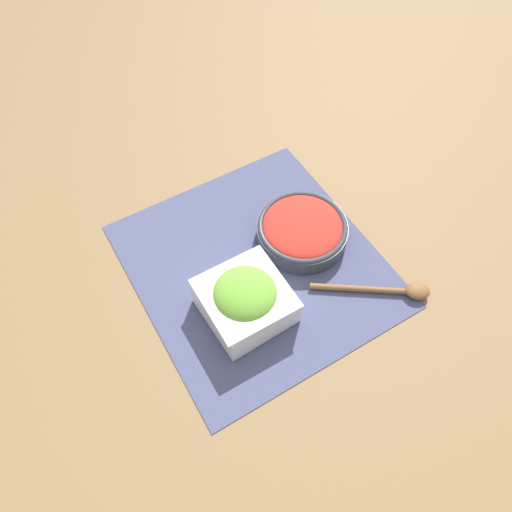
% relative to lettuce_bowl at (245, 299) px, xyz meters
% --- Properties ---
extents(ground_plane, '(3.00, 3.00, 0.00)m').
position_rel_lettuce_bowl_xyz_m(ground_plane, '(-0.08, 0.07, -0.05)').
color(ground_plane, olive).
extents(placemat, '(0.49, 0.46, 0.00)m').
position_rel_lettuce_bowl_xyz_m(placemat, '(-0.08, 0.07, -0.05)').
color(placemat, '#474C70').
rests_on(placemat, ground_plane).
extents(lettuce_bowl, '(0.15, 0.15, 0.09)m').
position_rel_lettuce_bowl_xyz_m(lettuce_bowl, '(0.00, 0.00, 0.00)').
color(lettuce_bowl, white).
rests_on(lettuce_bowl, placemat).
extents(tomato_bowl, '(0.19, 0.19, 0.05)m').
position_rel_lettuce_bowl_xyz_m(tomato_bowl, '(-0.09, 0.18, -0.02)').
color(tomato_bowl, '#333842').
rests_on(tomato_bowl, placemat).
extents(wooden_spoon, '(0.15, 0.20, 0.02)m').
position_rel_lettuce_bowl_xyz_m(wooden_spoon, '(0.11, 0.26, -0.04)').
color(wooden_spoon, brown).
rests_on(wooden_spoon, placemat).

